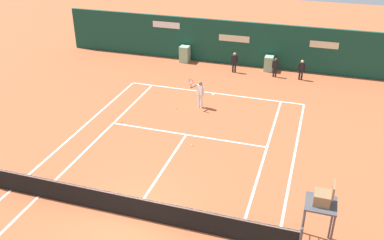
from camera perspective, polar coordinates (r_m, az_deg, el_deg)
name	(u,v)px	position (r m, az deg, el deg)	size (l,w,h in m)	color
ground_plane	(138,207)	(16.51, -7.24, -11.53)	(80.00, 80.00, 0.01)	#B25633
tennis_net	(131,206)	(15.79, -8.22, -11.34)	(12.10, 0.10, 1.07)	#4C4C51
sponsor_back_wall	(233,44)	(29.83, 5.60, 10.18)	(25.00, 1.02, 3.06)	#144233
umpire_chair	(322,203)	(14.38, 17.04, -10.67)	(1.00, 1.00, 2.55)	#47474C
player_on_baseline	(200,92)	(23.33, 1.07, 3.78)	(0.80, 0.64, 1.81)	white
ball_kid_right_post	(301,69)	(28.05, 14.52, 6.72)	(0.44, 0.18, 1.33)	black
ball_kid_centre_post	(234,61)	(28.53, 5.73, 7.90)	(0.46, 0.19, 1.38)	black
ball_kid_left_post	(275,66)	(28.17, 11.15, 7.12)	(0.43, 0.18, 1.28)	black
tennis_ball_near_service_line	(121,122)	(22.42, -9.53, -0.22)	(0.07, 0.07, 0.07)	#CCE033
tennis_ball_mid_court	(192,145)	(20.04, -0.04, -3.40)	(0.07, 0.07, 0.07)	#CCE033
tennis_ball_by_sideline	(176,108)	(23.58, -2.16, 1.62)	(0.07, 0.07, 0.07)	#CCE033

